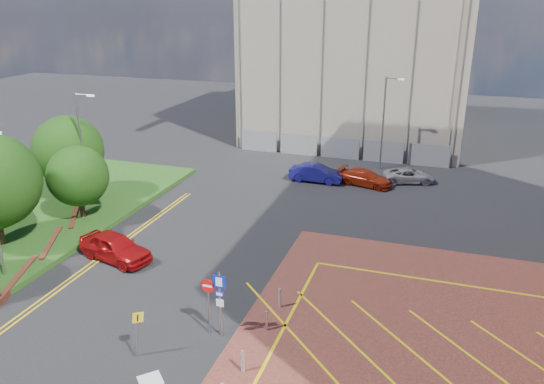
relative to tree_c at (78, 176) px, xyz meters
The scene contains 15 objects.
ground 17.10m from the tree_c, 36.53° to the right, with size 140.00×140.00×0.00m, color black.
retaining_wall 8.71m from the tree_c, 78.00° to the right, with size 6.06×20.33×0.40m.
tree_c is the anchor object (origin of this frame).
tree_d 4.30m from the tree_c, 135.00° to the left, with size 5.00×5.00×6.08m.
lamp_left_far 2.65m from the tree_c, 114.71° to the left, with size 1.53×0.16×8.00m.
lamp_back 25.19m from the tree_c, 45.68° to the left, with size 1.53×0.16×8.00m.
sign_cluster 16.53m from the tree_c, 33.16° to the right, with size 1.17×0.12×3.20m.
warning_sign 16.25m from the tree_c, 45.41° to the right, with size 0.60×0.39×2.25m.
bollard_row 19.83m from the tree_c, 36.44° to the right, with size 0.14×11.14×0.90m.
construction_building 33.81m from the tree_c, 65.77° to the left, with size 21.20×19.20×22.00m, color gray.
construction_fence 24.80m from the tree_c, 54.06° to the left, with size 21.60×0.06×2.00m, color gray.
car_red_left 7.16m from the tree_c, 37.95° to the right, with size 1.87×4.65×1.58m, color #A70E10.
car_blue_back 18.45m from the tree_c, 44.68° to the left, with size 1.52×4.36×1.44m, color navy.
car_red_back 21.64m from the tree_c, 37.84° to the left, with size 1.76×4.34×1.26m, color #9A230D.
car_silver_back 25.31m from the tree_c, 36.58° to the left, with size 1.91×4.13×1.15m, color #B0B1B8.
Camera 1 is at (8.92, -17.30, 14.24)m, focal length 35.00 mm.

